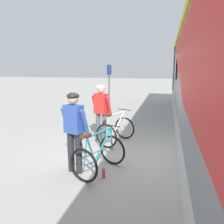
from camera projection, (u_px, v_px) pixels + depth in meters
The scene contains 8 objects.
ground_plane at pixel (127, 156), 5.82m from camera, with size 80.00×80.00×0.00m, color #A09E99.
cyclist_near_in_blue at pixel (74, 126), 4.77m from camera, with size 0.66×0.42×1.76m.
cyclist_far_in_red at pixel (101, 108), 6.76m from camera, with size 0.66×0.44×1.76m.
bicycle_near_teal at pixel (99, 155), 4.86m from camera, with size 1.03×1.25×0.99m.
bicycle_far_silver at pixel (116, 130), 6.76m from camera, with size 1.03×1.25×0.99m.
backpack_on_platform at pixel (78, 133), 7.20m from camera, with size 0.28×0.18×0.40m, color black.
water_bottle_near_the_bikes at pixel (104, 173), 4.68m from camera, with size 0.07×0.07×0.20m, color red.
platform_sign_post at pixel (109, 81), 10.34m from camera, with size 0.08×0.70×2.40m.
Camera 1 is at (0.93, -5.42, 2.28)m, focal length 35.96 mm.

